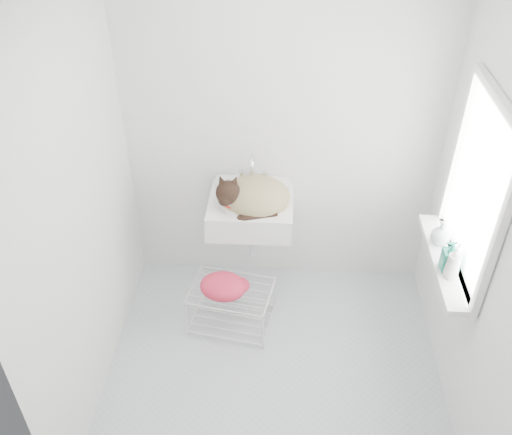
# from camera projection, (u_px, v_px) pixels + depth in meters

# --- Properties ---
(floor) EXTENTS (2.20, 2.00, 0.02)m
(floor) POSITION_uv_depth(u_px,v_px,m) (274.00, 367.00, 3.73)
(floor) COLOR #AAB4B9
(floor) RESTS_ON ground
(back_wall) EXTENTS (2.20, 0.02, 2.50)m
(back_wall) POSITION_uv_depth(u_px,v_px,m) (282.00, 131.00, 3.78)
(back_wall) COLOR silver
(back_wall) RESTS_ON ground
(right_wall) EXTENTS (0.02, 2.00, 2.50)m
(right_wall) POSITION_uv_depth(u_px,v_px,m) (486.00, 227.00, 2.93)
(right_wall) COLOR silver
(right_wall) RESTS_ON ground
(left_wall) EXTENTS (0.02, 2.00, 2.50)m
(left_wall) POSITION_uv_depth(u_px,v_px,m) (77.00, 212.00, 3.04)
(left_wall) COLOR silver
(left_wall) RESTS_ON ground
(window_glass) EXTENTS (0.01, 0.80, 1.00)m
(window_glass) POSITION_uv_depth(u_px,v_px,m) (478.00, 190.00, 3.03)
(window_glass) COLOR white
(window_glass) RESTS_ON right_wall
(window_frame) EXTENTS (0.04, 0.90, 1.10)m
(window_frame) POSITION_uv_depth(u_px,v_px,m) (475.00, 190.00, 3.03)
(window_frame) COLOR white
(window_frame) RESTS_ON right_wall
(windowsill) EXTENTS (0.16, 0.88, 0.04)m
(windowsill) POSITION_uv_depth(u_px,v_px,m) (445.00, 261.00, 3.34)
(windowsill) COLOR white
(windowsill) RESTS_ON right_wall
(sink) EXTENTS (0.58, 0.51, 0.23)m
(sink) POSITION_uv_depth(u_px,v_px,m) (251.00, 200.00, 3.82)
(sink) COLOR white
(sink) RESTS_ON back_wall
(faucet) EXTENTS (0.21, 0.15, 0.21)m
(faucet) POSITION_uv_depth(u_px,v_px,m) (253.00, 169.00, 3.88)
(faucet) COLOR silver
(faucet) RESTS_ON sink
(cat) EXTENTS (0.50, 0.40, 0.31)m
(cat) POSITION_uv_depth(u_px,v_px,m) (252.00, 197.00, 3.78)
(cat) COLOR tan
(cat) RESTS_ON sink
(wire_rack) EXTENTS (0.61, 0.47, 0.33)m
(wire_rack) POSITION_uv_depth(u_px,v_px,m) (232.00, 307.00, 3.97)
(wire_rack) COLOR silver
(wire_rack) RESTS_ON floor
(towel) EXTENTS (0.36, 0.28, 0.13)m
(towel) POSITION_uv_depth(u_px,v_px,m) (223.00, 290.00, 3.81)
(towel) COLOR red
(towel) RESTS_ON wire_rack
(bottle_a) EXTENTS (0.10, 0.10, 0.19)m
(bottle_a) POSITION_uv_depth(u_px,v_px,m) (450.00, 277.00, 3.20)
(bottle_a) COLOR silver
(bottle_a) RESTS_ON windowsill
(bottle_b) EXTENTS (0.09, 0.09, 0.20)m
(bottle_b) POSITION_uv_depth(u_px,v_px,m) (447.00, 269.00, 3.26)
(bottle_b) COLOR #138066
(bottle_b) RESTS_ON windowsill
(bottle_c) EXTENTS (0.17, 0.17, 0.16)m
(bottle_c) POSITION_uv_depth(u_px,v_px,m) (439.00, 243.00, 3.45)
(bottle_c) COLOR silver
(bottle_c) RESTS_ON windowsill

